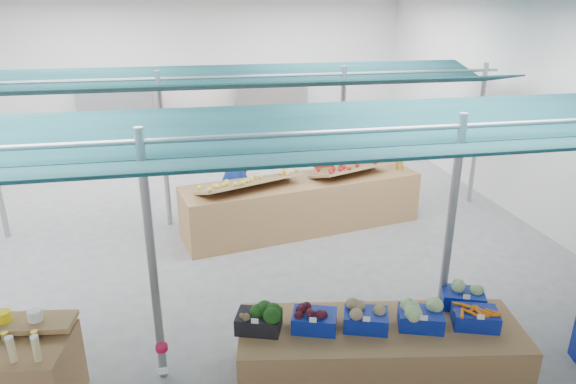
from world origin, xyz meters
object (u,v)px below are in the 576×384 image
Objects in this scene: fruit_counter at (303,204)px; vendor_left at (234,170)px; veg_counter at (379,350)px; vendor_right at (319,165)px.

vendor_left is at bearing 126.41° from fruit_counter.
veg_counter is at bearing 91.18° from vendor_left.
vendor_left is 1.80m from vendor_right.
fruit_counter is at bearing 126.41° from vendor_left.
vendor_left is at bearing 111.68° from veg_counter.
veg_counter is at bearing -101.58° from fruit_counter.
vendor_left and vendor_right have the same top height.
veg_counter is at bearing 72.13° from vendor_right.
vendor_right reaches higher than fruit_counter.
vendor_left is at bearing -11.08° from vendor_right.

